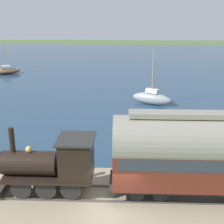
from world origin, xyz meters
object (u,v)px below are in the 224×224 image
(rowboat_mid_harbor, at_px, (137,121))
(passenger_coach, at_px, (203,152))
(rowboat_near_shore, at_px, (175,124))
(sailboat_gray, at_px, (152,98))
(steam_locomotive, at_px, (54,162))
(sailboat_brown, at_px, (6,71))

(rowboat_mid_harbor, bearing_deg, passenger_coach, -156.57)
(rowboat_near_shore, bearing_deg, sailboat_gray, 48.07)
(steam_locomotive, distance_m, sailboat_gray, 20.18)
(steam_locomotive, height_order, passenger_coach, passenger_coach)
(steam_locomotive, bearing_deg, sailboat_gray, -19.34)
(passenger_coach, distance_m, sailboat_gray, 19.15)
(sailboat_brown, bearing_deg, passenger_coach, -169.23)
(sailboat_gray, height_order, rowboat_near_shore, sailboat_gray)
(sailboat_gray, relative_size, rowboat_near_shore, 2.21)
(sailboat_brown, relative_size, sailboat_gray, 0.85)
(steam_locomotive, relative_size, sailboat_brown, 1.03)
(sailboat_brown, xyz_separation_m, rowboat_near_shore, (-23.51, -24.12, -0.32))
(sailboat_brown, xyz_separation_m, rowboat_mid_harbor, (-22.70, -20.77, -0.37))
(rowboat_mid_harbor, relative_size, rowboat_near_shore, 1.03)
(sailboat_gray, xyz_separation_m, rowboat_near_shore, (-6.85, -1.56, -0.52))
(sailboat_gray, distance_m, rowboat_near_shore, 7.05)
(passenger_coach, distance_m, sailboat_brown, 42.77)
(passenger_coach, xyz_separation_m, sailboat_brown, (35.63, 23.51, -2.60))
(passenger_coach, relative_size, rowboat_mid_harbor, 3.34)
(passenger_coach, bearing_deg, rowboat_mid_harbor, 11.96)
(steam_locomotive, height_order, rowboat_near_shore, steam_locomotive)
(passenger_coach, height_order, sailboat_brown, passenger_coach)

